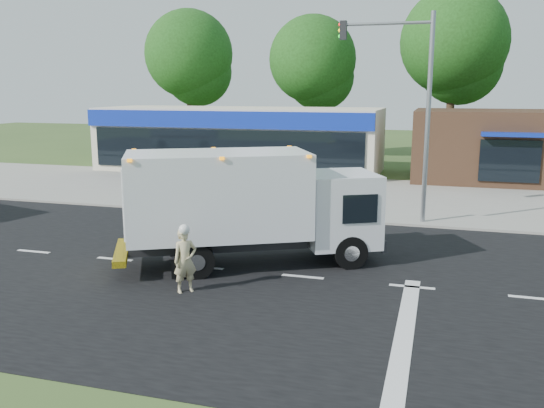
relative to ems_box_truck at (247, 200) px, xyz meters
name	(u,v)px	position (x,y,z in m)	size (l,w,h in m)	color
ground	(303,277)	(1.89, -0.70, -1.98)	(120.00, 120.00, 0.00)	#385123
road_asphalt	(303,277)	(1.89, -0.70, -1.97)	(60.00, 14.00, 0.02)	black
sidewalk	(349,215)	(1.89, 7.50, -1.92)	(60.00, 2.40, 0.12)	gray
parking_apron	(366,192)	(1.89, 13.30, -1.97)	(60.00, 9.00, 0.02)	gray
lane_markings	(342,298)	(3.24, -2.05, -1.96)	(55.20, 7.00, 0.01)	silver
ems_box_truck	(247,200)	(0.00, 0.00, 0.00)	(7.98, 5.65, 3.43)	black
emergency_worker	(185,259)	(-0.76, -2.73, -1.09)	(0.73, 0.73, 1.82)	tan
retail_strip_mall	(239,139)	(-7.11, 19.23, 0.03)	(18.00, 6.20, 4.00)	beige
brown_storefront	(505,146)	(8.89, 19.28, 0.02)	(10.00, 6.70, 4.00)	#382316
traffic_signal_pole	(411,96)	(4.24, 6.90, 2.94)	(3.51, 0.25, 8.00)	gray
background_trees	(383,58)	(1.04, 27.46, 5.40)	(36.77, 7.39, 12.10)	#332114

